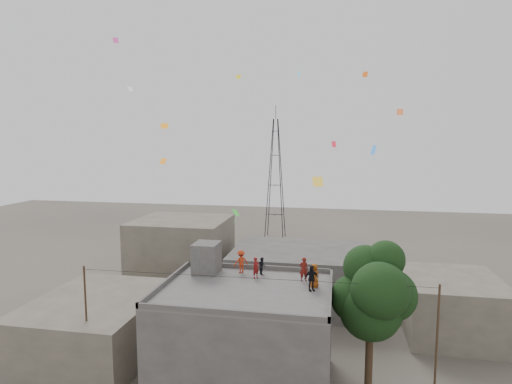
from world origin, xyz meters
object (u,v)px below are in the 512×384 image
(person_dark_adult, at_px, (311,278))
(tree, at_px, (374,294))
(person_red_adult, at_px, (304,269))
(transmission_tower, at_px, (275,179))
(stair_head_box, at_px, (207,258))

(person_dark_adult, bearing_deg, tree, -27.03)
(tree, relative_size, person_red_adult, 6.00)
(transmission_tower, relative_size, person_dark_adult, 13.33)
(person_red_adult, bearing_deg, person_dark_adult, 94.89)
(stair_head_box, xyz_separation_m, person_red_adult, (6.44, -0.57, -0.24))
(person_red_adult, xyz_separation_m, person_dark_adult, (0.57, -1.65, -0.01))
(person_dark_adult, bearing_deg, stair_head_box, 132.14)
(person_dark_adult, bearing_deg, transmission_tower, 70.80)
(transmission_tower, bearing_deg, tree, -73.91)
(stair_head_box, distance_m, transmission_tower, 37.46)
(transmission_tower, bearing_deg, person_dark_adult, -78.85)
(transmission_tower, distance_m, person_dark_adult, 40.43)
(stair_head_box, xyz_separation_m, person_dark_adult, (7.01, -2.21, -0.25))
(tree, relative_size, transmission_tower, 0.45)
(tree, distance_m, transmission_tower, 41.12)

